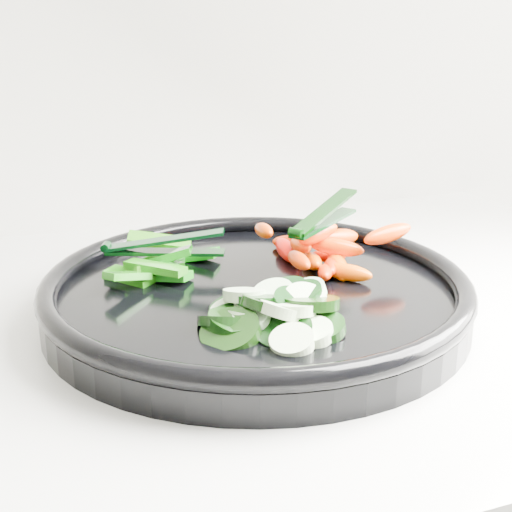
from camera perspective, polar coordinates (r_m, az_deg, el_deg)
name	(u,v)px	position (r m, az deg, el deg)	size (l,w,h in m)	color
veggie_tray	(256,293)	(0.63, 0.00, -3.00)	(0.47, 0.47, 0.04)	black
cucumber_pile	(267,314)	(0.55, 0.87, -4.65)	(0.13, 0.13, 0.04)	black
carrot_pile	(321,248)	(0.67, 5.19, 0.63)	(0.14, 0.14, 0.05)	#F86600
pepper_pile	(158,263)	(0.67, -7.81, -0.60)	(0.12, 0.12, 0.04)	#09650E
tong_carrot	(323,218)	(0.66, 5.35, 3.06)	(0.10, 0.08, 0.02)	black
tong_pepper	(161,246)	(0.66, -7.61, 0.79)	(0.11, 0.06, 0.02)	black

